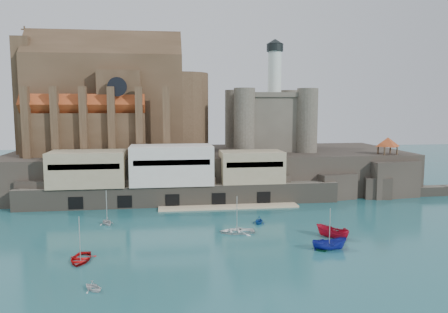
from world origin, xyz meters
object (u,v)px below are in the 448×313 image
pavilion (388,143)px  boat_2 (329,250)px  boat_1 (93,290)px  boat_0 (81,261)px  church (114,104)px  castle_keep (269,118)px

pavilion → boat_2: 48.64m
pavilion → boat_1: size_ratio=2.20×
pavilion → boat_1: (-62.09, -47.46, -12.73)m
boat_1 → boat_2: size_ratio=0.53×
boat_0 → boat_1: size_ratio=1.94×
church → boat_1: 67.19m
boat_0 → boat_2: bearing=3.1°
pavilion → boat_0: pavilion is taller
boat_1 → boat_2: boat_2 is taller
boat_1 → boat_2: bearing=-27.8°
boat_2 → castle_keep: bearing=-4.6°
castle_keep → boat_1: size_ratio=10.06×
castle_keep → pavilion: 30.50m
castle_keep → boat_1: 74.52m
pavilion → boat_2: pavilion is taller
boat_1 → boat_2: 34.91m
church → boat_0: church is taller
boat_1 → boat_0: bearing=63.0°
boat_0 → boat_1: (3.38, -10.42, 0.00)m
boat_0 → boat_2: boat_0 is taller
boat_2 → pavilion: bearing=-39.3°
church → boat_2: bearing=-54.8°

